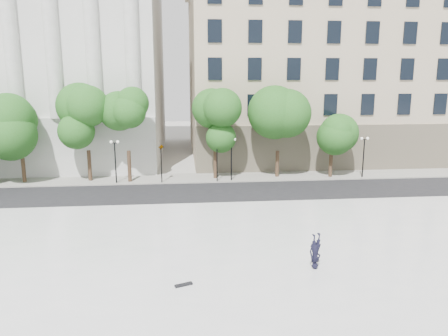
{
  "coord_description": "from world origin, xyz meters",
  "views": [
    {
      "loc": [
        0.57,
        -18.3,
        10.06
      ],
      "look_at": [
        3.35,
        10.0,
        4.02
      ],
      "focal_mm": 35.0,
      "sensor_mm": 36.0,
      "label": 1
    }
  ],
  "objects_px": {
    "person_lying": "(315,264)",
    "skateboard": "(184,285)",
    "traffic_light_east": "(217,145)",
    "traffic_light_west": "(161,144)"
  },
  "relations": [
    {
      "from": "traffic_light_east",
      "to": "traffic_light_west",
      "type": "bearing_deg",
      "value": 180.0
    },
    {
      "from": "traffic_light_west",
      "to": "person_lying",
      "type": "bearing_deg",
      "value": -67.36
    },
    {
      "from": "traffic_light_west",
      "to": "traffic_light_east",
      "type": "distance_m",
      "value": 5.26
    },
    {
      "from": "skateboard",
      "to": "traffic_light_west",
      "type": "bearing_deg",
      "value": 74.47
    },
    {
      "from": "person_lying",
      "to": "skateboard",
      "type": "distance_m",
      "value": 6.77
    },
    {
      "from": "person_lying",
      "to": "skateboard",
      "type": "relative_size",
      "value": 2.19
    },
    {
      "from": "traffic_light_east",
      "to": "person_lying",
      "type": "bearing_deg",
      "value": -80.88
    },
    {
      "from": "traffic_light_west",
      "to": "skateboard",
      "type": "height_order",
      "value": "traffic_light_west"
    },
    {
      "from": "person_lying",
      "to": "traffic_light_east",
      "type": "bearing_deg",
      "value": 78.63
    },
    {
      "from": "skateboard",
      "to": "person_lying",
      "type": "bearing_deg",
      "value": -10.22
    }
  ]
}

